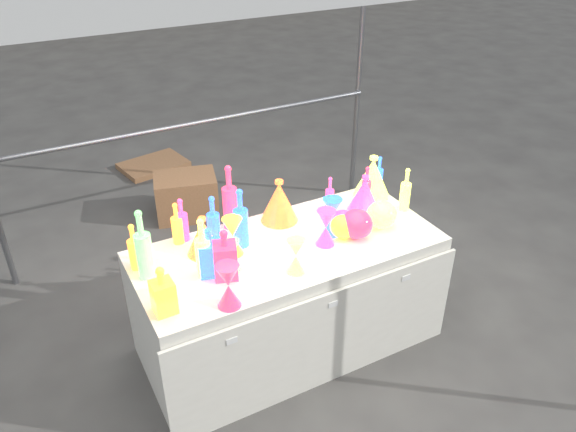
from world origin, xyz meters
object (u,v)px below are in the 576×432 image
display_table (289,296)px  cardboard_box_closed (186,196)px  hourglass_0 (228,286)px  globe_0 (343,227)px  decanter_0 (163,290)px  lampshade_0 (203,235)px  bottle_0 (177,223)px

display_table → cardboard_box_closed: size_ratio=3.48×
hourglass_0 → globe_0: (0.85, 0.26, -0.06)m
decanter_0 → cardboard_box_closed: bearing=67.4°
decanter_0 → globe_0: bearing=5.8°
decanter_0 → hourglass_0: decanter_0 is taller
lampshade_0 → globe_0: bearing=5.5°
bottle_0 → lampshade_0: bottle_0 is taller
bottle_0 → decanter_0: 0.62m
display_table → globe_0: (0.33, -0.06, 0.44)m
display_table → decanter_0: decanter_0 is taller
globe_0 → cardboard_box_closed: bearing=100.7°
cardboard_box_closed → lampshade_0: bearing=-89.0°
display_table → cardboard_box_closed: 1.86m
bottle_0 → globe_0: (0.89, -0.41, -0.07)m
bottle_0 → hourglass_0: bearing=-86.9°
cardboard_box_closed → globe_0: bearing=-64.0°
display_table → bottle_0: (-0.55, 0.35, 0.51)m
cardboard_box_closed → globe_0: 2.05m
decanter_0 → bottle_0: bearing=63.2°
bottle_0 → globe_0: bearing=-24.7°
cardboard_box_closed → decanter_0: decanter_0 is taller
cardboard_box_closed → hourglass_0: (-0.49, -2.18, 0.68)m
bottle_0 → decanter_0: (-0.26, -0.56, 0.00)m
hourglass_0 → decanter_0: bearing=159.9°
bottle_0 → lampshade_0: size_ratio=1.11×
cardboard_box_closed → bottle_0: bottle_0 is taller
display_table → globe_0: 0.56m
decanter_0 → lampshade_0: 0.52m
display_table → bottle_0: 0.82m
hourglass_0 → lampshade_0: (0.06, 0.49, -0.00)m
decanter_0 → lampshade_0: (0.36, 0.38, -0.01)m
cardboard_box_closed → bottle_0: (-0.52, -1.51, 0.69)m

